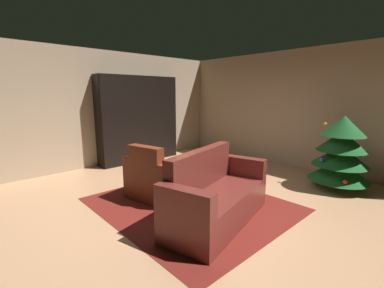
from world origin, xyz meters
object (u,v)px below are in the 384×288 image
(armchair_red, at_px, (157,179))
(book_stack_on_table, at_px, (192,176))
(coffee_table, at_px, (191,181))
(bookshelf_unit, at_px, (143,119))
(bottle_on_table, at_px, (180,170))
(couch_red, at_px, (216,198))
(decorated_tree, at_px, (341,152))

(armchair_red, distance_m, book_stack_on_table, 0.68)
(armchair_red, xyz_separation_m, coffee_table, (0.63, 0.18, 0.08))
(bookshelf_unit, bearing_deg, bottle_on_table, -21.52)
(couch_red, bearing_deg, bottle_on_table, 178.80)
(book_stack_on_table, distance_m, decorated_tree, 2.80)
(couch_red, xyz_separation_m, bottle_on_table, (-0.77, 0.02, 0.21))
(coffee_table, xyz_separation_m, book_stack_on_table, (0.00, 0.03, 0.07))
(decorated_tree, bearing_deg, bottle_on_table, -119.35)
(armchair_red, bearing_deg, couch_red, 5.37)
(armchair_red, relative_size, coffee_table, 1.47)
(armchair_red, distance_m, coffee_table, 0.66)
(couch_red, xyz_separation_m, decorated_tree, (0.68, 2.59, 0.34))
(bookshelf_unit, distance_m, decorated_tree, 4.50)
(book_stack_on_table, bearing_deg, bottle_on_table, -156.98)
(coffee_table, bearing_deg, couch_red, -6.77)
(bottle_on_table, bearing_deg, decorated_tree, 60.65)
(couch_red, distance_m, coffee_table, 0.59)
(armchair_red, xyz_separation_m, bottle_on_table, (0.44, 0.13, 0.22))
(bottle_on_table, relative_size, decorated_tree, 0.18)
(bottle_on_table, bearing_deg, couch_red, -1.20)
(bookshelf_unit, relative_size, bottle_on_table, 8.69)
(bookshelf_unit, bearing_deg, coffee_table, -19.37)
(bookshelf_unit, distance_m, armchair_red, 2.75)
(bookshelf_unit, distance_m, bottle_on_table, 3.04)
(armchair_red, height_order, coffee_table, armchair_red)
(coffee_table, bearing_deg, decorated_tree, 63.51)
(bookshelf_unit, relative_size, coffee_table, 3.01)
(couch_red, relative_size, book_stack_on_table, 8.78)
(book_stack_on_table, bearing_deg, couch_red, -9.58)
(couch_red, distance_m, bottle_on_table, 0.80)
(couch_red, xyz_separation_m, book_stack_on_table, (-0.58, 0.10, 0.15))
(couch_red, bearing_deg, book_stack_on_table, 170.42)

